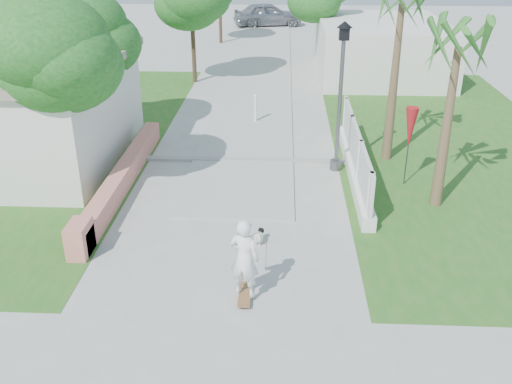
# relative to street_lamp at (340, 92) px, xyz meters

# --- Properties ---
(ground) EXTENTS (90.00, 90.00, 0.00)m
(ground) POSITION_rel_street_lamp_xyz_m (-2.90, -5.50, -2.43)
(ground) COLOR #B7B7B2
(ground) RESTS_ON ground
(path_strip) EXTENTS (3.20, 36.00, 0.06)m
(path_strip) POSITION_rel_street_lamp_xyz_m (-2.90, 14.50, -2.40)
(path_strip) COLOR #B7B7B2
(path_strip) RESTS_ON ground
(curb) EXTENTS (6.50, 0.25, 0.10)m
(curb) POSITION_rel_street_lamp_xyz_m (-2.90, 0.50, -2.38)
(curb) COLOR #999993
(curb) RESTS_ON ground
(grass_left) EXTENTS (8.00, 20.00, 0.01)m
(grass_left) POSITION_rel_street_lamp_xyz_m (-9.90, 2.50, -2.42)
(grass_left) COLOR #25631F
(grass_left) RESTS_ON ground
(grass_right) EXTENTS (8.00, 20.00, 0.01)m
(grass_right) POSITION_rel_street_lamp_xyz_m (4.10, 2.50, -2.42)
(grass_right) COLOR #25631F
(grass_right) RESTS_ON ground
(pink_wall) EXTENTS (0.45, 8.20, 0.80)m
(pink_wall) POSITION_rel_street_lamp_xyz_m (-6.20, -1.95, -2.11)
(pink_wall) COLOR #E48975
(pink_wall) RESTS_ON ground
(lattice_fence) EXTENTS (0.35, 7.00, 1.50)m
(lattice_fence) POSITION_rel_street_lamp_xyz_m (0.50, -0.50, -1.88)
(lattice_fence) COLOR white
(lattice_fence) RESTS_ON ground
(building_right) EXTENTS (6.00, 8.00, 2.60)m
(building_right) POSITION_rel_street_lamp_xyz_m (3.10, 12.50, -1.13)
(building_right) COLOR silver
(building_right) RESTS_ON ground
(street_lamp) EXTENTS (0.44, 0.44, 4.44)m
(street_lamp) POSITION_rel_street_lamp_xyz_m (0.00, 0.00, 0.00)
(street_lamp) COLOR #59595E
(street_lamp) RESTS_ON ground
(bollard) EXTENTS (0.14, 0.14, 1.09)m
(bollard) POSITION_rel_street_lamp_xyz_m (-2.70, 4.50, -1.84)
(bollard) COLOR white
(bollard) RESTS_ON ground
(patio_umbrella) EXTENTS (0.36, 0.36, 2.30)m
(patio_umbrella) POSITION_rel_street_lamp_xyz_m (1.90, -1.00, -0.74)
(patio_umbrella) COLOR #59595E
(patio_umbrella) RESTS_ON ground
(tree_left_near) EXTENTS (3.60, 3.60, 5.28)m
(tree_left_near) POSITION_rel_street_lamp_xyz_m (-7.38, -2.52, 1.40)
(tree_left_near) COLOR #4C3826
(tree_left_near) RESTS_ON ground
(tree_left_mid) EXTENTS (3.20, 3.20, 4.85)m
(tree_left_mid) POSITION_rel_street_lamp_xyz_m (-8.38, 2.98, 1.07)
(tree_left_mid) COLOR #4C3826
(tree_left_mid) RESTS_ON ground
(palm_far) EXTENTS (1.80, 1.80, 5.30)m
(palm_far) POSITION_rel_street_lamp_xyz_m (1.70, 1.00, 2.06)
(palm_far) COLOR brown
(palm_far) RESTS_ON ground
(palm_near) EXTENTS (1.80, 1.80, 4.70)m
(palm_near) POSITION_rel_street_lamp_xyz_m (2.50, -2.30, 1.53)
(palm_near) COLOR brown
(palm_near) RESTS_ON ground
(skateboarder) EXTENTS (0.71, 2.82, 1.78)m
(skateboarder) POSITION_rel_street_lamp_xyz_m (-2.37, -5.98, -1.64)
(skateboarder) COLOR brown
(skateboarder) RESTS_ON ground
(dog) EXTENTS (0.31, 0.49, 0.35)m
(dog) POSITION_rel_street_lamp_xyz_m (-2.16, -4.59, -2.24)
(dog) COLOR silver
(dog) RESTS_ON ground
(parked_car) EXTENTS (5.32, 3.18, 1.70)m
(parked_car) POSITION_rel_street_lamp_xyz_m (-2.90, 27.15, -1.58)
(parked_car) COLOR #A3A5AA
(parked_car) RESTS_ON ground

